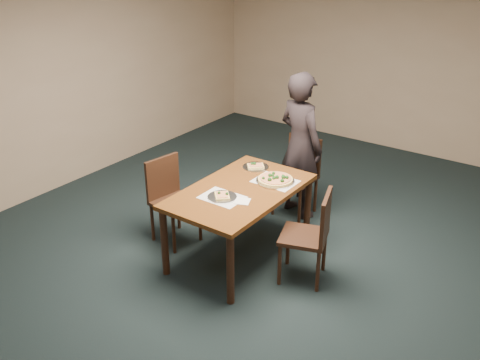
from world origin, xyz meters
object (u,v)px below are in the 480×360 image
Objects in this scene: pizza_pan at (275,179)px; dining_table at (240,198)px; chair_left at (170,195)px; slice_plate_far at (256,166)px; chair_right at (312,232)px; diner at (300,146)px; chair_far at (299,171)px; slice_plate_near at (222,196)px.

dining_table is at bearing -117.74° from pizza_pan.
chair_left is 1.14m from pizza_pan.
chair_left is 3.25× the size of slice_plate_far.
slice_plate_far is at bearing -134.74° from chair_right.
chair_right is at bearing -26.80° from pizza_pan.
diner reaches higher than dining_table.
slice_plate_far is (0.63, 0.68, 0.25)m from chair_left.
chair_right is at bearing 142.29° from diner.
diner is (0.02, -0.03, 0.33)m from chair_far.
chair_far is 3.25× the size of slice_plate_far.
slice_plate_far is at bearing -103.29° from chair_far.
slice_plate_near is at bearing -110.22° from pizza_pan.
chair_left is 1.00× the size of chair_right.
diner reaches higher than slice_plate_far.
chair_far is 3.25× the size of slice_plate_near.
chair_right is 3.25× the size of slice_plate_near.
chair_far is at bearing -163.25° from chair_right.
chair_far reaches higher than slice_plate_near.
chair_right is at bearing 19.62° from slice_plate_near.
slice_plate_near is 1.00× the size of slice_plate_far.
dining_table is 1.19m from chair_far.
dining_table is 0.83m from chair_left.
slice_plate_near is at bearing -79.66° from slice_plate_far.
chair_far is at bearing 75.65° from slice_plate_far.
diner is at bearing 88.09° from slice_plate_near.
chair_left is (-0.80, -0.15, -0.14)m from dining_table.
slice_plate_near is at bearing -88.06° from chair_left.
slice_plate_near reaches higher than dining_table.
pizza_pan reaches higher than slice_plate_far.
chair_right is at bearing -73.93° from chair_left.
pizza_pan is at bearing -54.08° from chair_left.
dining_table is at bearing 106.62° from diner.
chair_right is 1.39m from diner.
dining_table is at bearing -71.74° from slice_plate_far.
chair_left and chair_right have the same top height.
slice_plate_near is (-0.05, -1.40, -0.08)m from diner.
chair_right is 3.25× the size of slice_plate_far.
diner is 6.02× the size of slice_plate_near.
chair_left is at bearing 75.27° from diner.
chair_right is at bearing -26.54° from slice_plate_far.
chair_left is 2.34× the size of pizza_pan.
slice_plate_far reaches higher than dining_table.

